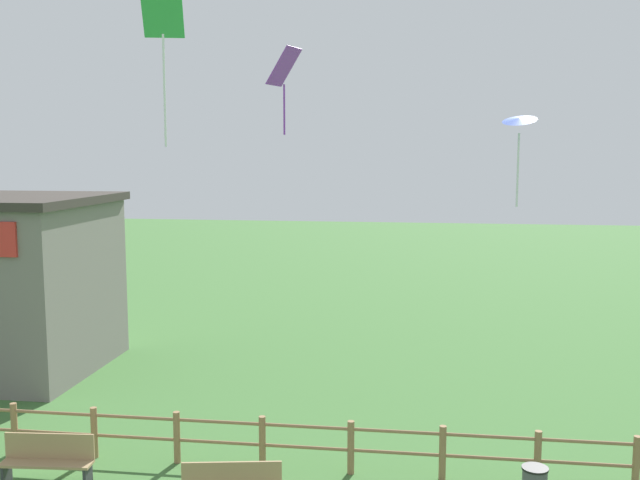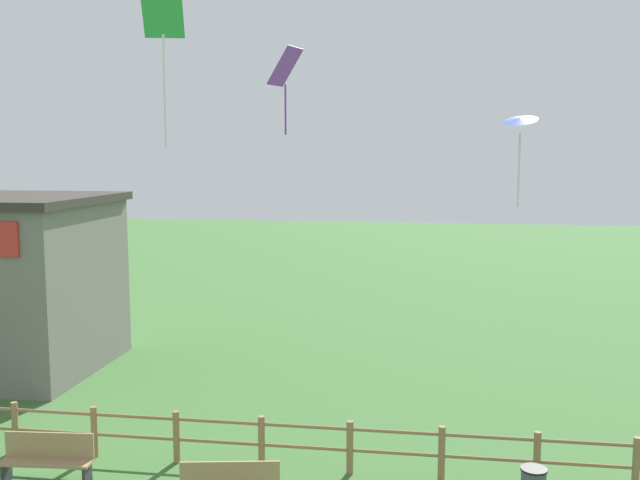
{
  "view_description": "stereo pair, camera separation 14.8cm",
  "coord_description": "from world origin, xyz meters",
  "px_view_note": "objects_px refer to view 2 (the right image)",
  "views": [
    {
      "loc": [
        2.22,
        -5.89,
        6.45
      ],
      "look_at": [
        0.0,
        9.77,
        4.5
      ],
      "focal_mm": 40.0,
      "sensor_mm": 36.0,
      "label": 1
    },
    {
      "loc": [
        2.36,
        -5.87,
        6.45
      ],
      "look_at": [
        0.0,
        9.77,
        4.5
      ],
      "focal_mm": 40.0,
      "sensor_mm": 36.0,
      "label": 2
    }
  ],
  "objects_px": {
    "kite_blue_delta": "(520,124)",
    "kite_green_diamond": "(163,29)",
    "park_bench_by_building": "(48,457)",
    "kite_purple_streamer": "(285,73)"
  },
  "relations": [
    {
      "from": "kite_green_diamond",
      "to": "kite_purple_streamer",
      "type": "relative_size",
      "value": 1.47
    },
    {
      "from": "park_bench_by_building",
      "to": "kite_green_diamond",
      "type": "distance_m",
      "value": 9.02
    },
    {
      "from": "kite_blue_delta",
      "to": "park_bench_by_building",
      "type": "bearing_deg",
      "value": -150.69
    },
    {
      "from": "park_bench_by_building",
      "to": "kite_purple_streamer",
      "type": "relative_size",
      "value": 0.8
    },
    {
      "from": "kite_green_diamond",
      "to": "kite_blue_delta",
      "type": "distance_m",
      "value": 8.49
    },
    {
      "from": "kite_green_diamond",
      "to": "kite_purple_streamer",
      "type": "bearing_deg",
      "value": 65.96
    },
    {
      "from": "kite_blue_delta",
      "to": "kite_green_diamond",
      "type": "bearing_deg",
      "value": -159.84
    },
    {
      "from": "kite_purple_streamer",
      "to": "kite_green_diamond",
      "type": "bearing_deg",
      "value": -114.04
    },
    {
      "from": "park_bench_by_building",
      "to": "kite_green_diamond",
      "type": "xyz_separation_m",
      "value": [
        1.67,
        2.45,
        8.52
      ]
    },
    {
      "from": "park_bench_by_building",
      "to": "kite_blue_delta",
      "type": "distance_m",
      "value": 12.67
    }
  ]
}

